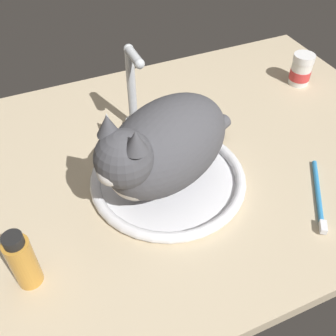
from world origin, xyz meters
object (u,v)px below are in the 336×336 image
Objects in this scene: faucet at (133,99)px; pill_bottle at (301,70)px; amber_bottle at (23,261)px; toothbrush at (319,197)px; sink_basin at (168,178)px; cat at (161,147)px.

faucet is 48.29cm from pill_bottle.
toothbrush is at bearing -5.03° from amber_bottle.
toothbrush is at bearing -54.61° from faucet.
sink_basin is 32.62cm from amber_bottle.
cat is 54.50cm from pill_bottle.
toothbrush is (27.41, -15.53, -10.29)cm from cat.
amber_bottle is 56.30cm from toothbrush.
amber_bottle is at bearing -159.53° from cat.
faucet reaches higher than toothbrush.
sink_basin is 10.13cm from cat.
faucet is 1.27× the size of toothbrush.
pill_bottle reaches higher than sink_basin.
sink_basin is 1.92× the size of toothbrush.
pill_bottle is at bearing 21.96° from amber_bottle.
sink_basin is at bearing -90.00° from faucet.
amber_bottle is at bearing 174.97° from toothbrush.
faucet is 2.48× the size of pill_bottle.
cat reaches higher than faucet.
sink_basin is 1.51× the size of faucet.
pill_bottle is at bearing 0.38° from faucet.
pill_bottle is at bearing 58.41° from toothbrush.
cat is at bearing 20.47° from amber_bottle.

